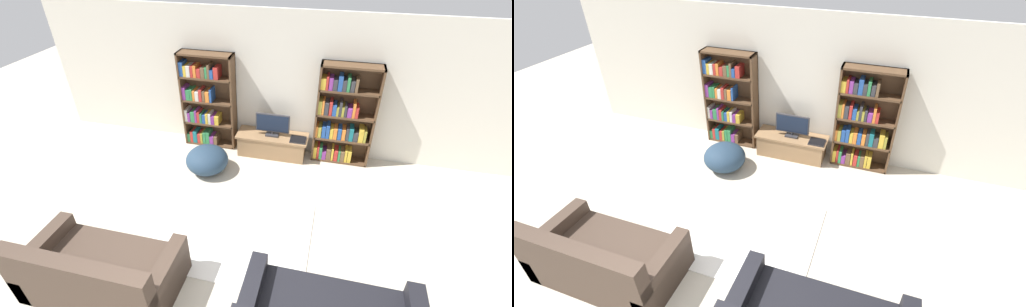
% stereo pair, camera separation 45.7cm
% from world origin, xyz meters
% --- Properties ---
extents(wall_back, '(8.80, 0.06, 2.60)m').
position_xyz_m(wall_back, '(0.00, 4.23, 1.30)').
color(wall_back, silver).
rests_on(wall_back, ground_plane).
extents(bookshelf_left, '(1.01, 0.30, 1.84)m').
position_xyz_m(bookshelf_left, '(-1.25, 4.06, 0.89)').
color(bookshelf_left, '#513823').
rests_on(bookshelf_left, ground_plane).
extents(bookshelf_right, '(1.01, 0.30, 1.84)m').
position_xyz_m(bookshelf_right, '(1.29, 4.05, 0.87)').
color(bookshelf_right, '#513823').
rests_on(bookshelf_right, ground_plane).
extents(tv_stand, '(1.33, 0.49, 0.42)m').
position_xyz_m(tv_stand, '(0.08, 3.92, 0.21)').
color(tv_stand, '#8E6B47').
rests_on(tv_stand, ground_plane).
extents(television, '(0.63, 0.16, 0.43)m').
position_xyz_m(television, '(0.08, 3.91, 0.65)').
color(television, '#2D2D33').
rests_on(television, tv_stand).
extents(laptop, '(0.29, 0.25, 0.03)m').
position_xyz_m(laptop, '(0.57, 3.85, 0.44)').
color(laptop, '#28282D').
rests_on(laptop, tv_stand).
extents(area_rug, '(2.18, 1.67, 0.02)m').
position_xyz_m(area_rug, '(-0.05, 1.77, 0.01)').
color(area_rug, white).
rests_on(area_rug, ground_plane).
extents(couch_left_sectional, '(1.78, 0.96, 0.89)m').
position_xyz_m(couch_left_sectional, '(-1.30, 0.56, 0.28)').
color(couch_left_sectional, '#423328').
rests_on(couch_left_sectional, ground_plane).
extents(beanbag_ottoman, '(0.75, 0.75, 0.47)m').
position_xyz_m(beanbag_ottoman, '(-0.93, 3.12, 0.24)').
color(beanbag_ottoman, '#23384C').
rests_on(beanbag_ottoman, ground_plane).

